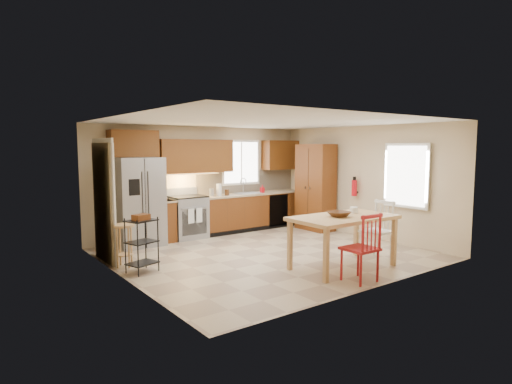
{
  "coord_description": "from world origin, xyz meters",
  "views": [
    {
      "loc": [
        -4.95,
        -6.29,
        2.02
      ],
      "look_at": [
        0.02,
        0.4,
        1.15
      ],
      "focal_mm": 30.0,
      "sensor_mm": 36.0,
      "label": 1
    }
  ],
  "objects_px": {
    "soap_bottle": "(262,189)",
    "fire_extinguisher": "(354,188)",
    "pantry": "(315,187)",
    "chair_red": "(360,247)",
    "refrigerator": "(139,202)",
    "utility_cart": "(142,245)",
    "dining_table": "(343,242)",
    "table_bowl": "(339,217)",
    "chair_white": "(376,230)",
    "bar_stool": "(124,246)",
    "table_jar": "(354,211)",
    "range_stove": "(188,218)"
  },
  "relations": [
    {
      "from": "soap_bottle",
      "to": "fire_extinguisher",
      "type": "bearing_deg",
      "value": -59.47
    },
    {
      "from": "pantry",
      "to": "chair_red",
      "type": "height_order",
      "value": "pantry"
    },
    {
      "from": "refrigerator",
      "to": "utility_cart",
      "type": "bearing_deg",
      "value": -110.14
    },
    {
      "from": "dining_table",
      "to": "table_bowl",
      "type": "height_order",
      "value": "table_bowl"
    },
    {
      "from": "chair_red",
      "to": "utility_cart",
      "type": "xyz_separation_m",
      "value": [
        -2.46,
        2.41,
        -0.07
      ]
    },
    {
      "from": "chair_white",
      "to": "bar_stool",
      "type": "xyz_separation_m",
      "value": [
        -3.88,
        2.21,
        -0.16
      ]
    },
    {
      "from": "soap_bottle",
      "to": "table_jar",
      "type": "bearing_deg",
      "value": -100.74
    },
    {
      "from": "chair_white",
      "to": "bar_stool",
      "type": "distance_m",
      "value": 4.46
    },
    {
      "from": "soap_bottle",
      "to": "utility_cart",
      "type": "bearing_deg",
      "value": -154.5
    },
    {
      "from": "dining_table",
      "to": "chair_white",
      "type": "relative_size",
      "value": 1.7
    },
    {
      "from": "range_stove",
      "to": "table_bowl",
      "type": "relative_size",
      "value": 2.56
    },
    {
      "from": "chair_red",
      "to": "chair_white",
      "type": "relative_size",
      "value": 1.0
    },
    {
      "from": "fire_extinguisher",
      "to": "chair_red",
      "type": "distance_m",
      "value": 3.49
    },
    {
      "from": "dining_table",
      "to": "utility_cart",
      "type": "xyz_separation_m",
      "value": [
        -2.81,
        1.76,
        0.02
      ]
    },
    {
      "from": "soap_bottle",
      "to": "dining_table",
      "type": "distance_m",
      "value": 3.8
    },
    {
      "from": "fire_extinguisher",
      "to": "dining_table",
      "type": "xyz_separation_m",
      "value": [
        -2.2,
        -1.66,
        -0.67
      ]
    },
    {
      "from": "soap_bottle",
      "to": "table_jar",
      "type": "distance_m",
      "value": 3.56
    },
    {
      "from": "dining_table",
      "to": "refrigerator",
      "type": "bearing_deg",
      "value": 121.43
    },
    {
      "from": "bar_stool",
      "to": "fire_extinguisher",
      "type": "bearing_deg",
      "value": -30.53
    },
    {
      "from": "utility_cart",
      "to": "chair_white",
      "type": "bearing_deg",
      "value": -42.07
    },
    {
      "from": "refrigerator",
      "to": "dining_table",
      "type": "relative_size",
      "value": 1.02
    },
    {
      "from": "fire_extinguisher",
      "to": "utility_cart",
      "type": "bearing_deg",
      "value": 178.79
    },
    {
      "from": "table_jar",
      "to": "utility_cart",
      "type": "bearing_deg",
      "value": 152.73
    },
    {
      "from": "refrigerator",
      "to": "fire_extinguisher",
      "type": "bearing_deg",
      "value": -24.52
    },
    {
      "from": "bar_stool",
      "to": "table_jar",
      "type": "bearing_deg",
      "value": -56.75
    },
    {
      "from": "refrigerator",
      "to": "soap_bottle",
      "type": "relative_size",
      "value": 9.53
    },
    {
      "from": "refrigerator",
      "to": "soap_bottle",
      "type": "distance_m",
      "value": 3.18
    },
    {
      "from": "bar_stool",
      "to": "range_stove",
      "type": "bearing_deg",
      "value": 12.49
    },
    {
      "from": "utility_cart",
      "to": "bar_stool",
      "type": "bearing_deg",
      "value": 85.42
    },
    {
      "from": "table_bowl",
      "to": "table_jar",
      "type": "height_order",
      "value": "table_jar"
    },
    {
      "from": "range_stove",
      "to": "table_jar",
      "type": "xyz_separation_m",
      "value": [
        1.37,
        -3.58,
        0.45
      ]
    },
    {
      "from": "table_bowl",
      "to": "bar_stool",
      "type": "relative_size",
      "value": 0.49
    },
    {
      "from": "table_bowl",
      "to": "utility_cart",
      "type": "xyz_separation_m",
      "value": [
        -2.7,
        1.76,
        -0.43
      ]
    },
    {
      "from": "table_jar",
      "to": "range_stove",
      "type": "bearing_deg",
      "value": 110.9
    },
    {
      "from": "range_stove",
      "to": "dining_table",
      "type": "bearing_deg",
      "value": -75.15
    },
    {
      "from": "table_bowl",
      "to": "table_jar",
      "type": "xyz_separation_m",
      "value": [
        0.5,
        0.11,
        0.03
      ]
    },
    {
      "from": "refrigerator",
      "to": "dining_table",
      "type": "height_order",
      "value": "refrigerator"
    },
    {
      "from": "dining_table",
      "to": "utility_cart",
      "type": "distance_m",
      "value": 3.32
    },
    {
      "from": "refrigerator",
      "to": "chair_white",
      "type": "xyz_separation_m",
      "value": [
        3.08,
        -3.58,
        -0.39
      ]
    },
    {
      "from": "refrigerator",
      "to": "range_stove",
      "type": "relative_size",
      "value": 1.98
    },
    {
      "from": "table_jar",
      "to": "bar_stool",
      "type": "height_order",
      "value": "table_jar"
    },
    {
      "from": "bar_stool",
      "to": "utility_cart",
      "type": "bearing_deg",
      "value": -100.82
    },
    {
      "from": "refrigerator",
      "to": "fire_extinguisher",
      "type": "relative_size",
      "value": 5.06
    },
    {
      "from": "range_stove",
      "to": "fire_extinguisher",
      "type": "height_order",
      "value": "fire_extinguisher"
    },
    {
      "from": "soap_bottle",
      "to": "utility_cart",
      "type": "height_order",
      "value": "soap_bottle"
    },
    {
      "from": "chair_white",
      "to": "refrigerator",
      "type": "bearing_deg",
      "value": 41.74
    },
    {
      "from": "chair_red",
      "to": "bar_stool",
      "type": "height_order",
      "value": "chair_red"
    },
    {
      "from": "bar_stool",
      "to": "soap_bottle",
      "type": "bearing_deg",
      "value": -5.13
    },
    {
      "from": "range_stove",
      "to": "chair_red",
      "type": "xyz_separation_m",
      "value": [
        0.63,
        -4.34,
        0.06
      ]
    },
    {
      "from": "dining_table",
      "to": "pantry",
      "type": "bearing_deg",
      "value": 54.56
    }
  ]
}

